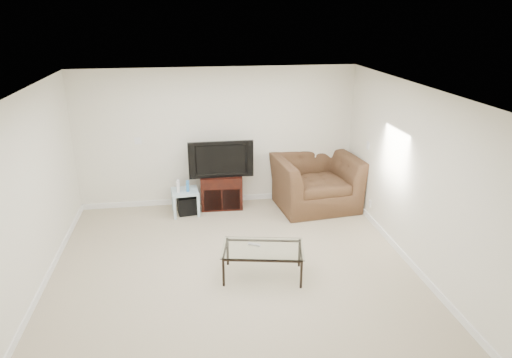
{
  "coord_description": "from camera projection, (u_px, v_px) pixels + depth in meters",
  "views": [
    {
      "loc": [
        -0.53,
        -5.47,
        3.41
      ],
      "look_at": [
        0.5,
        1.2,
        0.9
      ],
      "focal_mm": 32.0,
      "sensor_mm": 36.0,
      "label": 1
    }
  ],
  "objects": [
    {
      "name": "wall_left",
      "position": [
        27.0,
        199.0,
        5.54
      ],
      "size": [
        0.02,
        5.0,
        2.5
      ],
      "primitive_type": "cube",
      "color": "silver",
      "rests_on": "ground"
    },
    {
      "name": "floor",
      "position": [
        234.0,
        271.0,
        6.33
      ],
      "size": [
        5.0,
        5.0,
        0.0
      ],
      "primitive_type": "plane",
      "color": "tan",
      "rests_on": "ground"
    },
    {
      "name": "subwoofer",
      "position": [
        187.0,
        205.0,
        8.11
      ],
      "size": [
        0.37,
        0.37,
        0.33
      ],
      "primitive_type": "cube",
      "rotation": [
        0.0,
        0.0,
        0.14
      ],
      "color": "black",
      "rests_on": "floor"
    },
    {
      "name": "side_table",
      "position": [
        185.0,
        202.0,
        8.06
      ],
      "size": [
        0.49,
        0.49,
        0.44
      ],
      "primitive_type": null,
      "rotation": [
        0.0,
        0.0,
        0.09
      ],
      "color": "#AAC1CD",
      "rests_on": "floor"
    },
    {
      "name": "television",
      "position": [
        220.0,
        158.0,
        8.09
      ],
      "size": [
        1.06,
        0.21,
        0.66
      ],
      "primitive_type": "imported",
      "rotation": [
        0.0,
        0.0,
        0.0
      ],
      "color": "black",
      "rests_on": "tv_stand"
    },
    {
      "name": "plate_right_outlet",
      "position": [
        370.0,
        204.0,
        7.79
      ],
      "size": [
        0.02,
        0.08,
        0.12
      ],
      "primitive_type": "cube",
      "color": "white",
      "rests_on": "wall_right"
    },
    {
      "name": "wall_back",
      "position": [
        218.0,
        137.0,
        8.21
      ],
      "size": [
        5.0,
        0.02,
        2.5
      ],
      "primitive_type": "cube",
      "color": "silver",
      "rests_on": "ground"
    },
    {
      "name": "ceiling",
      "position": [
        230.0,
        91.0,
        5.46
      ],
      "size": [
        5.0,
        5.0,
        0.0
      ],
      "primitive_type": "plane",
      "color": "white",
      "rests_on": "ground"
    },
    {
      "name": "tv_stand",
      "position": [
        221.0,
        190.0,
        8.34
      ],
      "size": [
        0.76,
        0.55,
        0.62
      ],
      "primitive_type": null,
      "rotation": [
        0.0,
        0.0,
        -0.04
      ],
      "color": "black",
      "rests_on": "floor"
    },
    {
      "name": "dvd_player",
      "position": [
        221.0,
        181.0,
        8.23
      ],
      "size": [
        0.44,
        0.32,
        0.06
      ],
      "primitive_type": "cube",
      "rotation": [
        0.0,
        0.0,
        -0.04
      ],
      "color": "black",
      "rests_on": "tv_stand"
    },
    {
      "name": "plate_right_switch",
      "position": [
        368.0,
        145.0,
        7.73
      ],
      "size": [
        0.02,
        0.09,
        0.13
      ],
      "primitive_type": "cube",
      "color": "white",
      "rests_on": "wall_right"
    },
    {
      "name": "coffee_table",
      "position": [
        263.0,
        262.0,
        6.16
      ],
      "size": [
        1.18,
        0.81,
        0.42
      ],
      "primitive_type": null,
      "rotation": [
        0.0,
        0.0,
        -0.2
      ],
      "color": "black",
      "rests_on": "floor"
    },
    {
      "name": "recliner",
      "position": [
        316.0,
        173.0,
        8.26
      ],
      "size": [
        1.55,
        1.1,
        1.27
      ],
      "primitive_type": "imported",
      "rotation": [
        0.0,
        0.0,
        0.11
      ],
      "color": "#492D20",
      "rests_on": "floor"
    },
    {
      "name": "wall_right",
      "position": [
        413.0,
        177.0,
        6.25
      ],
      "size": [
        0.02,
        5.0,
        2.5
      ],
      "primitive_type": "cube",
      "color": "silver",
      "rests_on": "ground"
    },
    {
      "name": "plate_back",
      "position": [
        138.0,
        141.0,
        8.0
      ],
      "size": [
        0.12,
        0.02,
        0.12
      ],
      "primitive_type": "cube",
      "color": "white",
      "rests_on": "wall_back"
    },
    {
      "name": "remote",
      "position": [
        254.0,
        244.0,
        6.15
      ],
      "size": [
        0.17,
        0.12,
        0.02
      ],
      "primitive_type": "cube",
      "rotation": [
        0.0,
        0.0,
        -0.5
      ],
      "color": "#B2B2B7",
      "rests_on": "coffee_table"
    },
    {
      "name": "game_case",
      "position": [
        188.0,
        186.0,
        7.95
      ],
      "size": [
        0.05,
        0.13,
        0.17
      ],
      "primitive_type": "cube",
      "rotation": [
        0.0,
        0.0,
        -0.06
      ],
      "color": "#337FCC",
      "rests_on": "side_table"
    },
    {
      "name": "game_console",
      "position": [
        178.0,
        186.0,
        7.91
      ],
      "size": [
        0.05,
        0.15,
        0.2
      ],
      "primitive_type": "cube",
      "rotation": [
        0.0,
        0.0,
        -0.03
      ],
      "color": "white",
      "rests_on": "side_table"
    }
  ]
}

